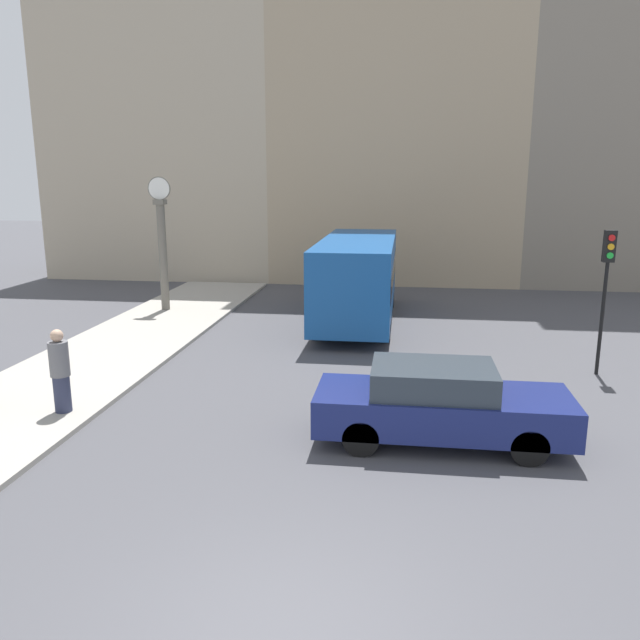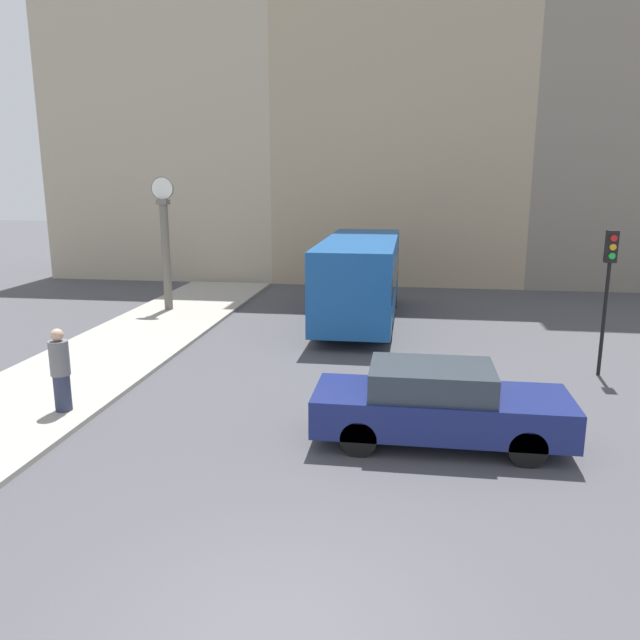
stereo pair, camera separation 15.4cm
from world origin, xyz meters
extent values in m
plane|color=#47474C|center=(0.00, 0.00, 0.00)|extent=(120.00, 120.00, 0.00)
cube|color=#A39E93|center=(-6.79, 9.82, 0.05)|extent=(3.66, 23.65, 0.10)
cube|color=#B7A88E|center=(-10.40, 24.60, 6.42)|extent=(10.90, 5.00, 12.85)
cube|color=tan|center=(0.64, 24.60, 8.29)|extent=(11.18, 5.00, 16.58)
cube|color=navy|center=(1.95, 5.34, 0.62)|extent=(4.62, 1.72, 0.70)
cube|color=#2D3842|center=(1.77, 5.34, 1.22)|extent=(2.22, 1.55, 0.50)
cylinder|color=black|center=(3.39, 6.09, 0.33)|extent=(0.65, 0.22, 0.65)
cylinder|color=black|center=(3.39, 4.60, 0.33)|extent=(0.65, 0.22, 0.65)
cylinder|color=black|center=(0.52, 6.09, 0.33)|extent=(0.65, 0.22, 0.65)
cylinder|color=black|center=(0.52, 4.60, 0.33)|extent=(0.65, 0.22, 0.65)
cube|color=#195199|center=(-0.34, 15.00, 1.58)|extent=(2.36, 7.99, 2.44)
cube|color=#1E232D|center=(-0.34, 15.00, 1.74)|extent=(2.39, 7.83, 0.73)
cylinder|color=black|center=(0.70, 17.48, 0.45)|extent=(0.28, 0.90, 0.90)
cylinder|color=black|center=(-1.38, 17.48, 0.45)|extent=(0.28, 0.90, 0.90)
cylinder|color=black|center=(0.70, 12.53, 0.45)|extent=(0.28, 0.90, 0.90)
cylinder|color=black|center=(-1.38, 12.53, 0.45)|extent=(0.28, 0.90, 0.90)
cylinder|color=black|center=(6.02, 10.03, 1.40)|extent=(0.09, 0.09, 2.81)
cube|color=black|center=(6.02, 10.03, 3.19)|extent=(0.26, 0.20, 0.76)
cylinder|color=red|center=(6.02, 9.91, 3.40)|extent=(0.15, 0.04, 0.15)
cylinder|color=orange|center=(6.02, 9.91, 3.19)|extent=(0.15, 0.04, 0.15)
cylinder|color=green|center=(6.02, 9.91, 2.98)|extent=(0.15, 0.04, 0.15)
cylinder|color=#666056|center=(-7.34, 15.57, 1.98)|extent=(0.29, 0.29, 3.75)
cube|color=#666056|center=(-7.34, 15.57, 3.94)|extent=(0.38, 0.38, 0.18)
cylinder|color=#666056|center=(-7.34, 15.57, 4.41)|extent=(0.81, 0.04, 0.81)
cylinder|color=white|center=(-7.34, 15.57, 4.41)|extent=(0.75, 0.06, 0.75)
cylinder|color=#2D334C|center=(-5.65, 5.62, 0.49)|extent=(0.33, 0.33, 0.76)
cylinder|color=slate|center=(-5.65, 5.62, 1.22)|extent=(0.39, 0.39, 0.71)
sphere|color=tan|center=(-5.65, 5.62, 1.71)|extent=(0.25, 0.25, 0.25)
camera|label=1|loc=(1.18, -5.61, 4.80)|focal=35.00mm
camera|label=2|loc=(1.33, -5.59, 4.80)|focal=35.00mm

